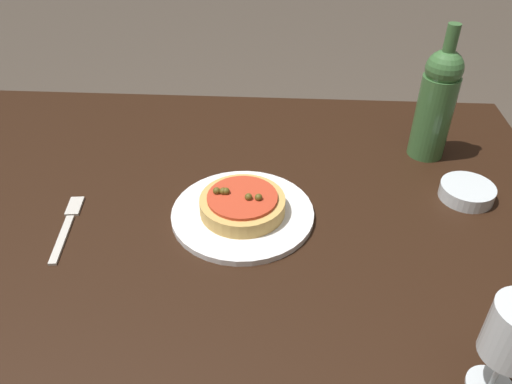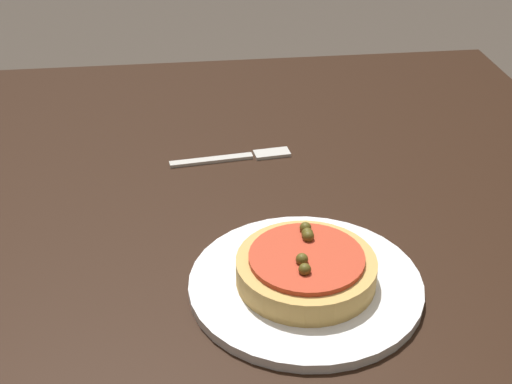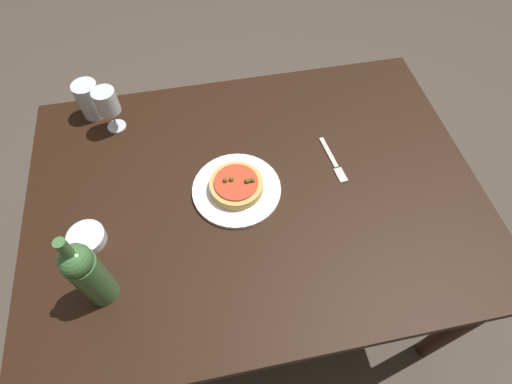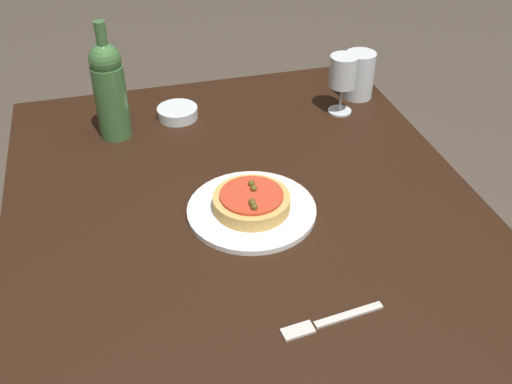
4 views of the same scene
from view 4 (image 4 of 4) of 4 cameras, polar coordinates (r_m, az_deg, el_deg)
dining_table at (r=1.26m, az=-0.07°, el=-6.43°), size 1.37×1.00×0.74m
dinner_plate at (r=1.25m, az=-0.42°, el=-1.73°), size 0.27×0.27×0.01m
pizza at (r=1.23m, az=-0.43°, el=-0.89°), size 0.16×0.16×0.05m
wine_glass at (r=1.57m, az=8.30°, el=11.14°), size 0.07×0.07×0.16m
wine_bottle at (r=1.49m, az=-13.77°, el=9.55°), size 0.08×0.08×0.29m
water_cup at (r=1.68m, az=9.78°, el=10.92°), size 0.08×0.08×0.13m
side_bowl at (r=1.59m, az=-7.48°, el=7.50°), size 0.11×0.11×0.03m
fork at (r=1.04m, az=6.83°, el=-12.16°), size 0.04×0.18×0.00m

